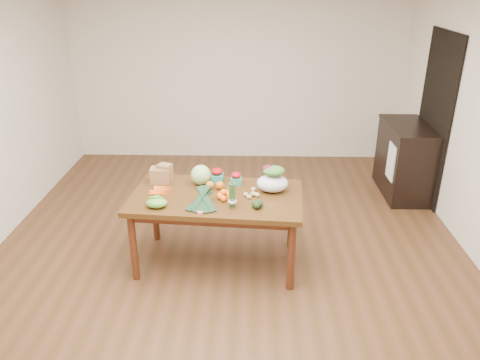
{
  "coord_description": "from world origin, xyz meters",
  "views": [
    {
      "loc": [
        0.22,
        -4.05,
        2.7
      ],
      "look_at": [
        0.12,
        0.0,
        0.9
      ],
      "focal_mm": 35.0,
      "sensor_mm": 36.0,
      "label": 1
    }
  ],
  "objects_px": {
    "kale_bunch": "(202,201)",
    "asparagus_bundle": "(232,195)",
    "paper_bag": "(160,174)",
    "cabbage": "(201,175)",
    "mandarin_cluster": "(223,194)",
    "cabinet": "(404,160)",
    "dining_table": "(217,229)",
    "salad_bag": "(273,180)"
  },
  "relations": [
    {
      "from": "cabbage",
      "to": "mandarin_cluster",
      "type": "bearing_deg",
      "value": -52.81
    },
    {
      "from": "cabinet",
      "to": "cabbage",
      "type": "height_order",
      "value": "cabbage"
    },
    {
      "from": "dining_table",
      "to": "cabinet",
      "type": "xyz_separation_m",
      "value": [
        2.33,
        1.7,
        0.1
      ]
    },
    {
      "from": "paper_bag",
      "to": "mandarin_cluster",
      "type": "height_order",
      "value": "paper_bag"
    },
    {
      "from": "kale_bunch",
      "to": "asparagus_bundle",
      "type": "relative_size",
      "value": 1.6
    },
    {
      "from": "cabbage",
      "to": "kale_bunch",
      "type": "distance_m",
      "value": 0.54
    },
    {
      "from": "dining_table",
      "to": "cabinet",
      "type": "height_order",
      "value": "cabinet"
    },
    {
      "from": "cabinet",
      "to": "mandarin_cluster",
      "type": "distance_m",
      "value": 2.89
    },
    {
      "from": "paper_bag",
      "to": "mandarin_cluster",
      "type": "xyz_separation_m",
      "value": [
        0.66,
        -0.36,
        -0.05
      ]
    },
    {
      "from": "asparagus_bundle",
      "to": "salad_bag",
      "type": "relative_size",
      "value": 0.82
    },
    {
      "from": "kale_bunch",
      "to": "paper_bag",
      "type": "bearing_deg",
      "value": 134.32
    },
    {
      "from": "asparagus_bundle",
      "to": "mandarin_cluster",
      "type": "bearing_deg",
      "value": 120.74
    },
    {
      "from": "dining_table",
      "to": "kale_bunch",
      "type": "relative_size",
      "value": 4.08
    },
    {
      "from": "kale_bunch",
      "to": "asparagus_bundle",
      "type": "distance_m",
      "value": 0.28
    },
    {
      "from": "cabinet",
      "to": "paper_bag",
      "type": "xyz_separation_m",
      "value": [
        -2.92,
        -1.41,
        0.37
      ]
    },
    {
      "from": "cabinet",
      "to": "kale_bunch",
      "type": "xyz_separation_m",
      "value": [
        -2.44,
        -1.98,
        0.36
      ]
    },
    {
      "from": "asparagus_bundle",
      "to": "salad_bag",
      "type": "bearing_deg",
      "value": 47.92
    },
    {
      "from": "cabinet",
      "to": "salad_bag",
      "type": "distance_m",
      "value": 2.43
    },
    {
      "from": "kale_bunch",
      "to": "dining_table",
      "type": "bearing_deg",
      "value": 73.33
    },
    {
      "from": "cabinet",
      "to": "paper_bag",
      "type": "height_order",
      "value": "cabinet"
    },
    {
      "from": "mandarin_cluster",
      "to": "asparagus_bundle",
      "type": "distance_m",
      "value": 0.22
    },
    {
      "from": "cabbage",
      "to": "kale_bunch",
      "type": "relative_size",
      "value": 0.5
    },
    {
      "from": "cabinet",
      "to": "mandarin_cluster",
      "type": "xyz_separation_m",
      "value": [
        -2.26,
        -1.77,
        0.33
      ]
    },
    {
      "from": "cabinet",
      "to": "kale_bunch",
      "type": "relative_size",
      "value": 2.55
    },
    {
      "from": "dining_table",
      "to": "paper_bag",
      "type": "xyz_separation_m",
      "value": [
        -0.59,
        0.29,
        0.47
      ]
    },
    {
      "from": "cabinet",
      "to": "salad_bag",
      "type": "relative_size",
      "value": 3.34
    },
    {
      "from": "cabinet",
      "to": "asparagus_bundle",
      "type": "relative_size",
      "value": 4.08
    },
    {
      "from": "kale_bunch",
      "to": "asparagus_bundle",
      "type": "height_order",
      "value": "asparagus_bundle"
    },
    {
      "from": "salad_bag",
      "to": "mandarin_cluster",
      "type": "bearing_deg",
      "value": -160.4
    },
    {
      "from": "dining_table",
      "to": "mandarin_cluster",
      "type": "height_order",
      "value": "mandarin_cluster"
    },
    {
      "from": "cabinet",
      "to": "dining_table",
      "type": "bearing_deg",
      "value": -143.85
    },
    {
      "from": "dining_table",
      "to": "salad_bag",
      "type": "xyz_separation_m",
      "value": [
        0.54,
        0.1,
        0.49
      ]
    },
    {
      "from": "salad_bag",
      "to": "kale_bunch",
      "type": "bearing_deg",
      "value": -149.41
    },
    {
      "from": "paper_bag",
      "to": "cabbage",
      "type": "xyz_separation_m",
      "value": [
        0.41,
        -0.04,
        0.01
      ]
    },
    {
      "from": "cabinet",
      "to": "kale_bunch",
      "type": "bearing_deg",
      "value": -140.9
    },
    {
      "from": "dining_table",
      "to": "asparagus_bundle",
      "type": "height_order",
      "value": "asparagus_bundle"
    },
    {
      "from": "paper_bag",
      "to": "asparagus_bundle",
      "type": "relative_size",
      "value": 1.05
    },
    {
      "from": "dining_table",
      "to": "cabinet",
      "type": "bearing_deg",
      "value": 40.72
    },
    {
      "from": "kale_bunch",
      "to": "cabbage",
      "type": "bearing_deg",
      "value": 101.28
    },
    {
      "from": "cabbage",
      "to": "dining_table",
      "type": "bearing_deg",
      "value": -56.22
    },
    {
      "from": "dining_table",
      "to": "cabinet",
      "type": "distance_m",
      "value": 2.89
    },
    {
      "from": "dining_table",
      "to": "cabbage",
      "type": "xyz_separation_m",
      "value": [
        -0.17,
        0.26,
        0.48
      ]
    }
  ]
}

